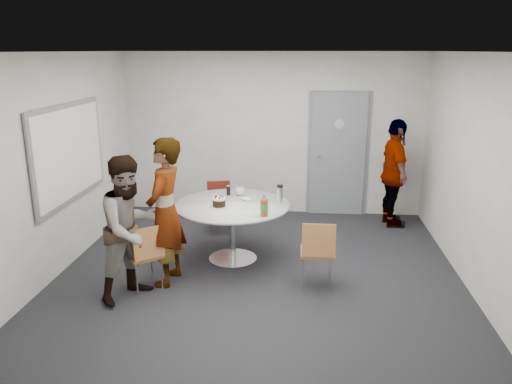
# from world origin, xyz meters

# --- Properties ---
(floor) EXTENTS (5.00, 5.00, 0.00)m
(floor) POSITION_xyz_m (0.00, 0.00, 0.00)
(floor) COLOR black
(floor) RESTS_ON ground
(ceiling) EXTENTS (5.00, 5.00, 0.00)m
(ceiling) POSITION_xyz_m (0.00, 0.00, 2.70)
(ceiling) COLOR silver
(ceiling) RESTS_ON wall_back
(wall_back) EXTENTS (5.00, 0.00, 5.00)m
(wall_back) POSITION_xyz_m (0.00, 2.50, 1.35)
(wall_back) COLOR #B7B6AE
(wall_back) RESTS_ON floor
(wall_left) EXTENTS (0.00, 5.00, 5.00)m
(wall_left) POSITION_xyz_m (-2.50, 0.00, 1.35)
(wall_left) COLOR #B7B6AE
(wall_left) RESTS_ON floor
(wall_right) EXTENTS (0.00, 5.00, 5.00)m
(wall_right) POSITION_xyz_m (2.50, 0.00, 1.35)
(wall_right) COLOR #B7B6AE
(wall_right) RESTS_ON floor
(wall_front) EXTENTS (5.00, 0.00, 5.00)m
(wall_front) POSITION_xyz_m (0.00, -2.50, 1.35)
(wall_front) COLOR #B7B6AE
(wall_front) RESTS_ON floor
(door) EXTENTS (1.02, 0.17, 2.12)m
(door) POSITION_xyz_m (1.10, 2.48, 1.03)
(door) COLOR gray
(door) RESTS_ON wall_back
(whiteboard) EXTENTS (0.04, 1.90, 1.25)m
(whiteboard) POSITION_xyz_m (-2.46, 0.20, 1.45)
(whiteboard) COLOR slate
(whiteboard) RESTS_ON wall_left
(table) EXTENTS (1.50, 1.50, 1.06)m
(table) POSITION_xyz_m (-0.37, 0.34, 0.68)
(table) COLOR silver
(table) RESTS_ON floor
(chair_near_left) EXTENTS (0.55, 0.55, 0.80)m
(chair_near_left) POSITION_xyz_m (-1.26, -0.62, 0.48)
(chair_near_left) COLOR brown
(chair_near_left) RESTS_ON floor
(chair_near_right) EXTENTS (0.40, 0.44, 0.83)m
(chair_near_right) POSITION_xyz_m (0.72, -0.39, 0.51)
(chair_near_right) COLOR brown
(chair_near_right) RESTS_ON floor
(chair_far) EXTENTS (0.44, 0.47, 0.78)m
(chair_far) POSITION_xyz_m (-0.75, 1.44, 0.47)
(chair_far) COLOR maroon
(chair_far) RESTS_ON floor
(person_main) EXTENTS (0.49, 0.69, 1.77)m
(person_main) POSITION_xyz_m (-1.07, -0.39, 0.89)
(person_main) COLOR #A5C6EA
(person_main) RESTS_ON floor
(person_left) EXTENTS (0.96, 1.01, 1.64)m
(person_left) POSITION_xyz_m (-1.36, -0.79, 0.82)
(person_left) COLOR white
(person_left) RESTS_ON floor
(person_right) EXTENTS (0.54, 1.04, 1.71)m
(person_right) POSITION_xyz_m (1.95, 1.95, 0.85)
(person_right) COLOR black
(person_right) RESTS_ON floor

